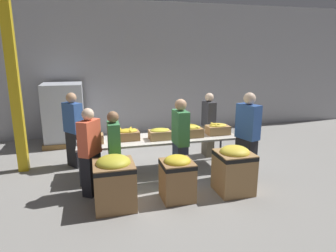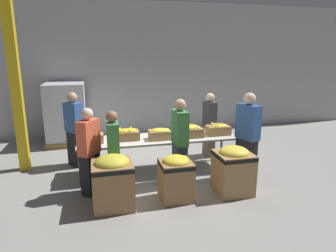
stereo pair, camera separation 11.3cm
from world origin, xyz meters
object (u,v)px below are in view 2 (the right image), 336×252
object	(u,v)px
volunteer_0	(209,125)
donation_bin_2	(233,168)
banana_box_0	(92,137)
banana_box_1	(127,134)
donation_bin_1	(176,176)
volunteer_4	(90,152)
volunteer_1	(247,137)
donation_bin_0	(113,180)
sorting_table	(159,139)
banana_box_4	(218,129)
banana_box_2	(160,134)
volunteer_5	(114,153)
pallet_stack_0	(66,114)
support_pillar	(15,78)
volunteer_2	(75,130)
banana_box_3	(193,131)
volunteer_3	(180,142)

from	to	relation	value
volunteer_0	donation_bin_2	distance (m)	2.06
banana_box_0	banana_box_1	bearing A→B (deg)	4.74
banana_box_0	donation_bin_1	size ratio (longest dim) A/B	0.55
banana_box_1	donation_bin_2	size ratio (longest dim) A/B	0.56
volunteer_4	volunteer_1	bearing A→B (deg)	-56.45
banana_box_0	donation_bin_0	bearing A→B (deg)	-76.67
sorting_table	volunteer_4	size ratio (longest dim) A/B	2.12
donation_bin_2	banana_box_4	bearing A→B (deg)	79.63
banana_box_0	banana_box_2	size ratio (longest dim) A/B	0.99
banana_box_1	volunteer_1	bearing A→B (deg)	-19.36
volunteer_4	volunteer_5	xyz separation A→B (m)	(0.41, -0.06, -0.03)
donation_bin_0	volunteer_0	bearing A→B (deg)	39.14
pallet_stack_0	support_pillar	bearing A→B (deg)	-112.33
banana_box_1	volunteer_2	xyz separation A→B (m)	(-1.08, 0.75, -0.04)
banana_box_0	volunteer_5	size ratio (longest dim) A/B	0.29
volunteer_2	volunteer_5	size ratio (longest dim) A/B	1.10
sorting_table	volunteer_5	xyz separation A→B (m)	(-1.00, -0.81, 0.05)
banana_box_2	donation_bin_0	xyz separation A→B (m)	(-1.05, -1.22, -0.39)
volunteer_5	volunteer_4	bearing A→B (deg)	82.19
banana_box_1	volunteer_4	size ratio (longest dim) A/B	0.31
sorting_table	volunteer_2	distance (m)	1.91
banana_box_1	donation_bin_0	world-z (taller)	banana_box_1
volunteer_2	pallet_stack_0	size ratio (longest dim) A/B	0.99
banana_box_4	donation_bin_2	distance (m)	1.35
donation_bin_1	support_pillar	bearing A→B (deg)	143.34
banana_box_0	banana_box_2	distance (m)	1.36
volunteer_2	volunteer_4	xyz separation A→B (m)	(0.33, -1.51, -0.04)
banana_box_3	sorting_table	bearing A→B (deg)	171.82
banana_box_0	volunteer_3	bearing A→B (deg)	-21.26
banana_box_0	support_pillar	size ratio (longest dim) A/B	0.11
volunteer_3	donation_bin_2	bearing A→B (deg)	-129.55
banana_box_2	donation_bin_0	world-z (taller)	banana_box_2
banana_box_1	donation_bin_0	distance (m)	1.45
sorting_table	volunteer_1	bearing A→B (deg)	-25.82
donation_bin_1	support_pillar	world-z (taller)	support_pillar
donation_bin_1	banana_box_0	bearing A→B (deg)	137.07
volunteer_1	banana_box_0	bearing A→B (deg)	58.29
banana_box_0	banana_box_4	xyz separation A→B (m)	(2.68, -0.01, 0.00)
support_pillar	volunteer_3	bearing A→B (deg)	-25.40
volunteer_0	volunteer_1	xyz separation A→B (m)	(0.22, -1.47, 0.09)
banana_box_3	donation_bin_1	xyz separation A→B (m)	(-0.70, -1.22, -0.45)
volunteer_4	banana_box_2	bearing A→B (deg)	-31.15
banana_box_4	donation_bin_2	size ratio (longest dim) A/B	0.56
volunteer_1	volunteer_3	world-z (taller)	volunteer_1
volunteer_0	pallet_stack_0	size ratio (longest dim) A/B	0.93
sorting_table	volunteer_3	distance (m)	0.74
banana_box_0	volunteer_3	distance (m)	1.75
volunteer_5	support_pillar	world-z (taller)	support_pillar
banana_box_1	donation_bin_2	distance (m)	2.24
banana_box_1	banana_box_4	distance (m)	1.98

